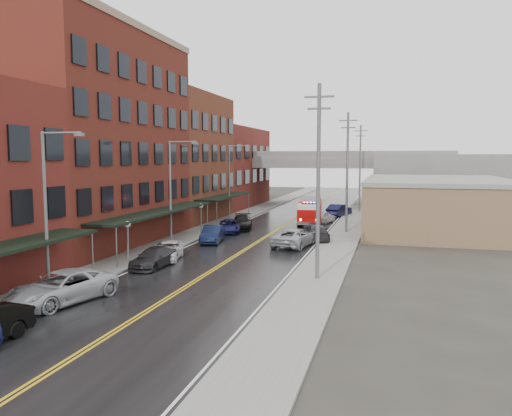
# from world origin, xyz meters

# --- Properties ---
(ground) EXTENTS (220.00, 220.00, 0.00)m
(ground) POSITION_xyz_m (0.00, 0.00, 0.00)
(ground) COLOR #2D2B26
(ground) RESTS_ON ground
(road) EXTENTS (11.00, 160.00, 0.02)m
(road) POSITION_xyz_m (0.00, 30.00, 0.01)
(road) COLOR black
(road) RESTS_ON ground
(sidewalk_left) EXTENTS (3.00, 160.00, 0.15)m
(sidewalk_left) POSITION_xyz_m (-7.30, 30.00, 0.07)
(sidewalk_left) COLOR slate
(sidewalk_left) RESTS_ON ground
(sidewalk_right) EXTENTS (3.00, 160.00, 0.15)m
(sidewalk_right) POSITION_xyz_m (7.30, 30.00, 0.07)
(sidewalk_right) COLOR slate
(sidewalk_right) RESTS_ON ground
(curb_left) EXTENTS (0.30, 160.00, 0.15)m
(curb_left) POSITION_xyz_m (-5.65, 30.00, 0.07)
(curb_left) COLOR gray
(curb_left) RESTS_ON ground
(curb_right) EXTENTS (0.30, 160.00, 0.15)m
(curb_right) POSITION_xyz_m (5.65, 30.00, 0.07)
(curb_right) COLOR gray
(curb_right) RESTS_ON ground
(brick_building_b) EXTENTS (9.00, 20.00, 18.00)m
(brick_building_b) POSITION_xyz_m (-13.30, 23.00, 9.00)
(brick_building_b) COLOR maroon
(brick_building_b) RESTS_ON ground
(brick_building_c) EXTENTS (9.00, 15.00, 15.00)m
(brick_building_c) POSITION_xyz_m (-13.30, 40.50, 7.50)
(brick_building_c) COLOR brown
(brick_building_c) RESTS_ON ground
(brick_building_far) EXTENTS (9.00, 20.00, 12.00)m
(brick_building_far) POSITION_xyz_m (-13.30, 58.00, 6.00)
(brick_building_far) COLOR maroon
(brick_building_far) RESTS_ON ground
(tan_building) EXTENTS (14.00, 22.00, 5.00)m
(tan_building) POSITION_xyz_m (16.00, 40.00, 2.50)
(tan_building) COLOR brown
(tan_building) RESTS_ON ground
(right_far_block) EXTENTS (18.00, 30.00, 8.00)m
(right_far_block) POSITION_xyz_m (18.00, 70.00, 4.00)
(right_far_block) COLOR slate
(right_far_block) RESTS_ON ground
(awning_1) EXTENTS (2.60, 18.00, 3.09)m
(awning_1) POSITION_xyz_m (-7.49, 23.00, 2.99)
(awning_1) COLOR black
(awning_1) RESTS_ON ground
(awning_2) EXTENTS (2.60, 13.00, 3.09)m
(awning_2) POSITION_xyz_m (-7.49, 40.50, 2.99)
(awning_2) COLOR black
(awning_2) RESTS_ON ground
(globe_lamp_1) EXTENTS (0.44, 0.44, 3.12)m
(globe_lamp_1) POSITION_xyz_m (-6.40, 16.00, 2.31)
(globe_lamp_1) COLOR #59595B
(globe_lamp_1) RESTS_ON ground
(globe_lamp_2) EXTENTS (0.44, 0.44, 3.12)m
(globe_lamp_2) POSITION_xyz_m (-6.40, 30.00, 2.31)
(globe_lamp_2) COLOR #59595B
(globe_lamp_2) RESTS_ON ground
(street_lamp_0) EXTENTS (2.64, 0.22, 9.00)m
(street_lamp_0) POSITION_xyz_m (-6.55, 8.00, 5.19)
(street_lamp_0) COLOR #59595B
(street_lamp_0) RESTS_ON ground
(street_lamp_1) EXTENTS (2.64, 0.22, 9.00)m
(street_lamp_1) POSITION_xyz_m (-6.55, 24.00, 5.19)
(street_lamp_1) COLOR #59595B
(street_lamp_1) RESTS_ON ground
(street_lamp_2) EXTENTS (2.64, 0.22, 9.00)m
(street_lamp_2) POSITION_xyz_m (-6.55, 40.00, 5.19)
(street_lamp_2) COLOR #59595B
(street_lamp_2) RESTS_ON ground
(utility_pole_0) EXTENTS (1.80, 0.24, 12.00)m
(utility_pole_0) POSITION_xyz_m (7.20, 15.00, 6.31)
(utility_pole_0) COLOR #59595B
(utility_pole_0) RESTS_ON ground
(utility_pole_1) EXTENTS (1.80, 0.24, 12.00)m
(utility_pole_1) POSITION_xyz_m (7.20, 35.00, 6.31)
(utility_pole_1) COLOR #59595B
(utility_pole_1) RESTS_ON ground
(utility_pole_2) EXTENTS (1.80, 0.24, 12.00)m
(utility_pole_2) POSITION_xyz_m (7.20, 55.00, 6.31)
(utility_pole_2) COLOR #59595B
(utility_pole_2) RESTS_ON ground
(overpass) EXTENTS (40.00, 10.00, 7.50)m
(overpass) POSITION_xyz_m (0.00, 62.00, 5.99)
(overpass) COLOR slate
(overpass) RESTS_ON ground
(fire_truck) EXTENTS (3.94, 8.21, 2.91)m
(fire_truck) POSITION_xyz_m (2.55, 41.07, 1.58)
(fire_truck) COLOR #A10907
(fire_truck) RESTS_ON ground
(parked_car_left_2) EXTENTS (4.20, 6.45, 1.65)m
(parked_car_left_2) POSITION_xyz_m (-5.00, 6.72, 0.83)
(parked_car_left_2) COLOR #A5A7AD
(parked_car_left_2) RESTS_ON ground
(parked_car_left_3) EXTENTS (2.02, 4.70, 1.35)m
(parked_car_left_3) POSITION_xyz_m (-4.26, 15.70, 0.67)
(parked_car_left_3) COLOR #232426
(parked_car_left_3) RESTS_ON ground
(parked_car_left_4) EXTENTS (2.67, 4.53, 1.45)m
(parked_car_left_4) POSITION_xyz_m (-4.38, 18.33, 0.72)
(parked_car_left_4) COLOR white
(parked_car_left_4) RESTS_ON ground
(parked_car_left_5) EXTENTS (2.33, 4.74, 1.49)m
(parked_car_left_5) POSITION_xyz_m (-3.85, 26.30, 0.75)
(parked_car_left_5) COLOR black
(parked_car_left_5) RESTS_ON ground
(parked_car_left_6) EXTENTS (3.40, 5.20, 1.33)m
(parked_car_left_6) POSITION_xyz_m (-4.23, 32.23, 0.67)
(parked_car_left_6) COLOR #111242
(parked_car_left_6) RESTS_ON ground
(parked_car_left_7) EXTENTS (3.19, 5.45, 1.48)m
(parked_car_left_7) POSITION_xyz_m (-3.73, 34.80, 0.74)
(parked_car_left_7) COLOR black
(parked_car_left_7) RESTS_ON ground
(parked_car_right_0) EXTENTS (3.48, 5.99, 1.57)m
(parked_car_right_0) POSITION_xyz_m (3.60, 26.31, 0.78)
(parked_car_right_0) COLOR #9EA2A6
(parked_car_right_0) RESTS_ON ground
(parked_car_right_1) EXTENTS (3.19, 5.46, 1.49)m
(parked_car_right_1) POSITION_xyz_m (5.00, 29.80, 0.74)
(parked_car_right_1) COLOR #29292C
(parked_car_right_1) RESTS_ON ground
(parked_car_right_2) EXTENTS (2.74, 4.72, 1.51)m
(parked_car_right_2) POSITION_xyz_m (3.90, 41.80, 0.75)
(parked_car_right_2) COLOR silver
(parked_car_right_2) RESTS_ON ground
(parked_car_right_3) EXTENTS (3.04, 5.09, 1.59)m
(parked_car_right_3) POSITION_xyz_m (5.00, 49.42, 0.79)
(parked_car_right_3) COLOR black
(parked_car_right_3) RESTS_ON ground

